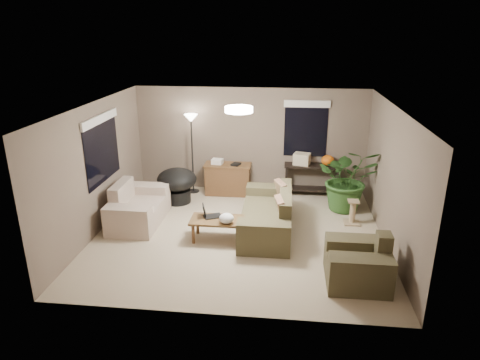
# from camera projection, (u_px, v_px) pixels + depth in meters

# --- Properties ---
(room_shell) EXTENTS (5.50, 5.50, 5.50)m
(room_shell) POSITION_uv_depth(u_px,v_px,m) (239.00, 173.00, 7.92)
(room_shell) COLOR #B9AC89
(room_shell) RESTS_ON ground
(main_sofa) EXTENTS (0.95, 2.20, 0.85)m
(main_sofa) POSITION_uv_depth(u_px,v_px,m) (269.00, 217.00, 8.40)
(main_sofa) COLOR brown
(main_sofa) RESTS_ON ground
(throw_pillows) EXTENTS (0.39, 1.39, 0.47)m
(throw_pillows) POSITION_uv_depth(u_px,v_px,m) (282.00, 200.00, 8.26)
(throw_pillows) COLOR #8C7251
(throw_pillows) RESTS_ON main_sofa
(loveseat) EXTENTS (0.90, 1.60, 0.85)m
(loveseat) POSITION_uv_depth(u_px,v_px,m) (137.00, 209.00, 8.76)
(loveseat) COLOR beige
(loveseat) RESTS_ON ground
(armchair) EXTENTS (0.95, 1.00, 0.85)m
(armchair) POSITION_uv_depth(u_px,v_px,m) (358.00, 264.00, 6.70)
(armchair) COLOR #4D472E
(armchair) RESTS_ON ground
(coffee_table) EXTENTS (1.00, 0.55, 0.42)m
(coffee_table) POSITION_uv_depth(u_px,v_px,m) (217.00, 222.00, 8.01)
(coffee_table) COLOR brown
(coffee_table) RESTS_ON ground
(laptop) EXTENTS (0.41, 0.35, 0.24)m
(laptop) POSITION_uv_depth(u_px,v_px,m) (209.00, 214.00, 8.08)
(laptop) COLOR black
(laptop) RESTS_ON coffee_table
(plastic_bag) EXTENTS (0.27, 0.24, 0.19)m
(plastic_bag) POSITION_uv_depth(u_px,v_px,m) (227.00, 218.00, 7.80)
(plastic_bag) COLOR white
(plastic_bag) RESTS_ON coffee_table
(desk) EXTENTS (1.10, 0.50, 0.75)m
(desk) POSITION_uv_depth(u_px,v_px,m) (228.00, 179.00, 10.24)
(desk) COLOR brown
(desk) RESTS_ON ground
(desk_papers) EXTENTS (0.71, 0.30, 0.12)m
(desk_papers) POSITION_uv_depth(u_px,v_px,m) (221.00, 162.00, 10.10)
(desk_papers) COLOR silver
(desk_papers) RESTS_ON desk
(console_table) EXTENTS (1.30, 0.40, 0.75)m
(console_table) POSITION_uv_depth(u_px,v_px,m) (311.00, 177.00, 10.16)
(console_table) COLOR black
(console_table) RESTS_ON ground
(pumpkin) EXTENTS (0.38, 0.38, 0.25)m
(pumpkin) POSITION_uv_depth(u_px,v_px,m) (328.00, 160.00, 9.98)
(pumpkin) COLOR orange
(pumpkin) RESTS_ON console_table
(cardboard_box) EXTENTS (0.43, 0.36, 0.27)m
(cardboard_box) POSITION_uv_depth(u_px,v_px,m) (302.00, 159.00, 10.04)
(cardboard_box) COLOR beige
(cardboard_box) RESTS_ON console_table
(papasan_chair) EXTENTS (1.04, 1.04, 0.80)m
(papasan_chair) POSITION_uv_depth(u_px,v_px,m) (177.00, 183.00, 9.73)
(papasan_chair) COLOR black
(papasan_chair) RESTS_ON ground
(floor_lamp) EXTENTS (0.32, 0.32, 1.91)m
(floor_lamp) POSITION_uv_depth(u_px,v_px,m) (191.00, 128.00, 9.97)
(floor_lamp) COLOR black
(floor_lamp) RESTS_ON ground
(ceiling_fixture) EXTENTS (0.50, 0.50, 0.10)m
(ceiling_fixture) POSITION_uv_depth(u_px,v_px,m) (239.00, 110.00, 7.52)
(ceiling_fixture) COLOR white
(ceiling_fixture) RESTS_ON room_shell
(houseplant) EXTENTS (1.30, 1.44, 1.13)m
(houseplant) POSITION_uv_depth(u_px,v_px,m) (347.00, 185.00, 9.29)
(houseplant) COLOR #2D5923
(houseplant) RESTS_ON ground
(cat_scratching_post) EXTENTS (0.32, 0.32, 0.50)m
(cat_scratching_post) POSITION_uv_depth(u_px,v_px,m) (352.00, 214.00, 8.73)
(cat_scratching_post) COLOR tan
(cat_scratching_post) RESTS_ON ground
(window_left) EXTENTS (0.05, 1.56, 1.33)m
(window_left) POSITION_uv_depth(u_px,v_px,m) (101.00, 138.00, 8.30)
(window_left) COLOR black
(window_left) RESTS_ON room_shell
(window_back) EXTENTS (1.06, 0.05, 1.33)m
(window_back) POSITION_uv_depth(u_px,v_px,m) (306.00, 119.00, 9.92)
(window_back) COLOR black
(window_back) RESTS_ON room_shell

